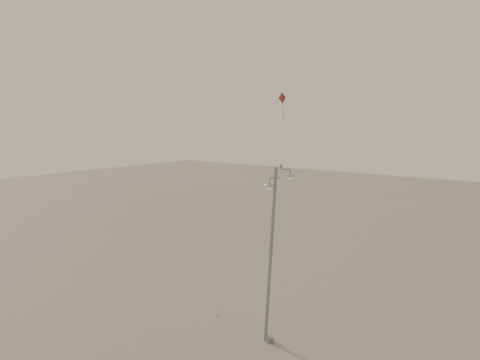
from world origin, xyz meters
The scene contains 4 objects.
ground centered at (0.00, 0.00, 0.00)m, with size 160.00×160.00×0.00m, color gray.
street_lamp centered at (2.02, 1.95, 5.25)m, with size 1.74×1.00×9.85m.
kite_1 centered at (1.39, 7.67, 18.49)m, with size 5.14×6.66×23.49m.
kite_3 centered at (-4.11, 6.99, 10.66)m, with size 9.22×11.62×13.98m.
Camera 1 is at (15.51, -18.23, 12.24)m, focal length 35.00 mm.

